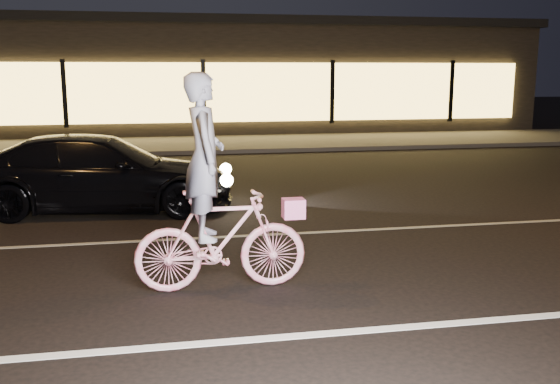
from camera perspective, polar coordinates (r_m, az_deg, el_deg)
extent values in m
plane|color=black|center=(7.15, 1.76, -8.01)|extent=(90.00, 90.00, 0.00)
cube|color=silver|center=(5.80, 5.09, -12.71)|extent=(60.00, 0.12, 0.01)
cube|color=gray|center=(9.03, -1.02, -3.92)|extent=(60.00, 0.10, 0.01)
cube|color=#383533|center=(19.78, -6.52, 4.37)|extent=(30.00, 4.00, 0.12)
cube|color=black|center=(25.64, -7.69, 10.20)|extent=(25.00, 8.00, 4.00)
cube|color=black|center=(25.69, -7.81, 14.77)|extent=(25.40, 8.40, 0.30)
cube|color=#FFCA59|center=(21.56, -7.02, 9.01)|extent=(23.00, 0.15, 2.00)
cube|color=black|center=(21.64, -19.11, 8.50)|extent=(0.15, 0.08, 2.20)
cube|color=black|center=(21.48, -7.00, 9.00)|extent=(0.15, 0.08, 2.20)
cube|color=black|center=(22.25, 4.79, 9.11)|extent=(0.15, 0.08, 2.20)
cube|color=black|center=(23.86, 15.38, 8.89)|extent=(0.15, 0.08, 2.20)
imported|color=#FA4070|center=(6.71, -5.41, -4.38)|extent=(1.85, 0.52, 1.11)
imported|color=white|center=(6.52, -6.94, 3.19)|extent=(0.42, 0.64, 1.74)
cube|color=#F44AB1|center=(6.76, 1.24, -1.51)|extent=(0.23, 0.19, 0.21)
imported|color=black|center=(10.89, -16.10, 1.66)|extent=(4.56, 2.19, 1.28)
sphere|color=#FFF2BF|center=(11.30, -4.99, 2.10)|extent=(0.21, 0.21, 0.21)
sphere|color=#FFF2BF|center=(10.14, -4.90, 1.08)|extent=(0.21, 0.21, 0.21)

